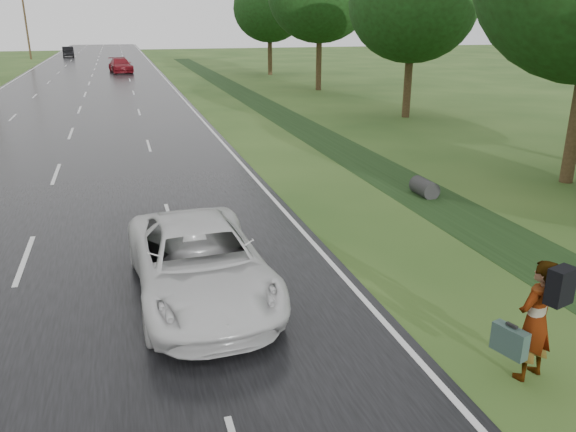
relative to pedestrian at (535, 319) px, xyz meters
The scene contains 11 objects.
road 44.86m from the pedestrian, 100.51° to the left, with size 14.00×180.00×0.04m, color black.
edge_stripe_east 44.13m from the pedestrian, 91.86° to the left, with size 0.12×180.00×0.01m, color silver.
center_line 44.86m from the pedestrian, 100.51° to the left, with size 0.12×180.00×0.01m, color silver.
drainage_ditch 18.14m from the pedestrian, 79.44° to the left, with size 2.20×120.00×0.56m.
utility_pole_distant 85.98m from the pedestrian, 101.68° to the left, with size 1.60×0.26×10.00m.
tree_east_c 25.69m from the pedestrian, 66.55° to the left, with size 7.00×7.00×9.29m.
tree_east_f 52.22m from the pedestrian, 79.66° to the left, with size 7.20×7.20×9.62m.
pedestrian is the anchor object (origin of this frame).
white_pickup 6.10m from the pedestrian, 137.71° to the left, with size 2.46×5.35×1.49m, color silver.
far_car_red 57.89m from the pedestrian, 95.27° to the left, with size 2.06×5.07×1.47m, color maroon.
far_car_dark 89.05m from the pedestrian, 98.14° to the left, with size 1.59×4.55×1.50m, color black.
Camera 1 is at (2.47, -5.20, 5.29)m, focal length 35.00 mm.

